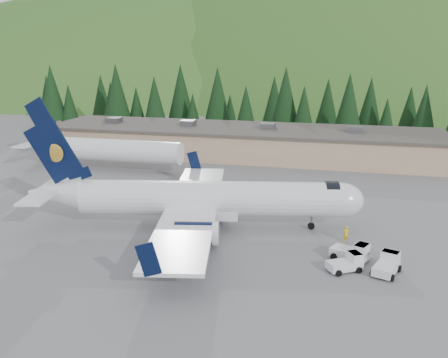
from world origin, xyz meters
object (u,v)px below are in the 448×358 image
baggage_tug_a (347,263)px  baggage_tug_b (353,252)px  terminal_building (241,141)px  ramp_worker (346,234)px  second_airliner (99,149)px  baggage_tug_c (387,264)px  airliner (201,199)px

baggage_tug_a → baggage_tug_b: size_ratio=0.89×
terminal_building → ramp_worker: size_ratio=41.07×
second_airliner → baggage_tug_a: second_airliner is taller
baggage_tug_c → ramp_worker: size_ratio=2.09×
airliner → terminal_building: (-3.97, 38.22, -0.61)m
second_airliner → airliner: bearing=-42.9°
terminal_building → baggage_tug_c: bearing=-62.9°
baggage_tug_a → baggage_tug_c: baggage_tug_c is taller
baggage_tug_b → ramp_worker: size_ratio=2.18×
airliner → baggage_tug_c: 20.46m
baggage_tug_a → airliner: bearing=123.4°
airliner → baggage_tug_a: (15.73, -7.24, -2.51)m
airliner → baggage_tug_c: size_ratio=10.07×
baggage_tug_a → baggage_tug_c: bearing=-25.0°
ramp_worker → baggage_tug_b: bearing=72.4°
second_airliner → baggage_tug_b: (40.06, -27.14, -2.52)m
second_airliner → ramp_worker: second_airliner is taller
airliner → baggage_tug_b: 17.09m
baggage_tug_a → terminal_building: 49.58m
baggage_tug_a → baggage_tug_b: (0.46, 2.33, 0.08)m
second_airliner → baggage_tug_b: size_ratio=7.29×
ramp_worker → second_airliner: bearing=-55.9°
second_airliner → ramp_worker: (39.38, -22.58, -2.46)m
baggage_tug_c → ramp_worker: bearing=48.9°
second_airliner → ramp_worker: size_ratio=15.91×
second_airliner → baggage_tug_c: (43.01, -29.05, -2.55)m
baggage_tug_c → airliner: bearing=90.0°
terminal_building → airliner: bearing=-84.1°
airliner → second_airliner: 32.62m
second_airliner → terminal_building: bearing=38.8°
second_airliner → ramp_worker: 45.46m
airliner → baggage_tug_c: (19.13, -6.83, -2.45)m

